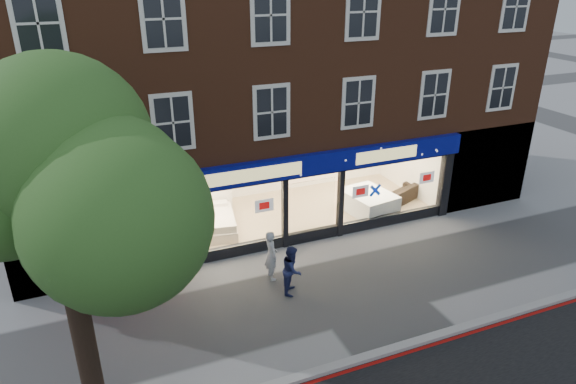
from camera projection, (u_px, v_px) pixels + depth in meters
ground at (355, 286)px, 15.53m from camera, size 120.00×120.00×0.00m
kerb_line at (415, 350)px, 12.90m from camera, size 60.00×0.10×0.01m
kerb_stone at (411, 344)px, 13.05m from camera, size 60.00×0.25×0.12m
showroom_floor at (289, 213)px, 19.95m from camera, size 11.00×4.50×0.10m
building at (271, 32)px, 18.70m from camera, size 19.00×8.26×10.30m
street_tree at (54, 209)px, 9.04m from camera, size 4.00×3.20×6.60m
display_bed at (209, 221)px, 18.48m from camera, size 2.25×2.57×1.29m
bedside_table at (152, 221)px, 18.65m from camera, size 0.57×0.57×0.55m
mattress_stack at (368, 202)px, 19.87m from camera, size 1.86×2.21×0.78m
sofa at (400, 193)px, 20.83m from camera, size 2.30×1.59×0.62m
a_board at (174, 262)px, 15.92m from camera, size 0.65×0.47×0.92m
pedestrian_grey at (271, 255)px, 15.60m from camera, size 0.39×0.59×1.61m
pedestrian_blue at (292, 270)px, 14.96m from camera, size 0.86×0.92×1.51m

